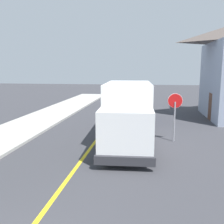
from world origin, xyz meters
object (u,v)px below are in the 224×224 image
box_truck (128,111)px  parked_car_near (137,110)px  parked_car_mid (138,99)px  stop_sign (175,108)px

box_truck → parked_car_near: size_ratio=1.63×
parked_car_near → box_truck: bearing=-91.8°
box_truck → parked_car_mid: (-0.09, 13.71, -0.97)m
parked_car_mid → stop_sign: stop_sign is taller
stop_sign → parked_car_mid: bearing=101.2°
box_truck → parked_car_mid: box_truck is taller
parked_car_mid → stop_sign: size_ratio=1.69×
stop_sign → box_truck: bearing=-164.8°
box_truck → stop_sign: (2.50, 0.68, 0.09)m
box_truck → parked_car_near: 6.31m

